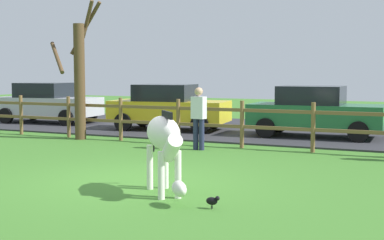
{
  "coord_description": "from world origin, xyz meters",
  "views": [
    {
      "loc": [
        5.28,
        -8.77,
        2.06
      ],
      "look_at": [
        0.6,
        1.42,
        1.05
      ],
      "focal_mm": 51.01,
      "sensor_mm": 36.0,
      "label": 1
    }
  ],
  "objects_px": {
    "zebra": "(165,140)",
    "parked_car_yellow": "(168,107)",
    "visitor_right_of_tree": "(199,115)",
    "parked_car_silver": "(48,102)",
    "parked_car_green": "(315,111)",
    "bare_tree": "(79,75)",
    "crow_on_grass": "(213,201)"
  },
  "relations": [
    {
      "from": "crow_on_grass",
      "to": "parked_car_yellow",
      "type": "relative_size",
      "value": 0.05
    },
    {
      "from": "crow_on_grass",
      "to": "parked_car_yellow",
      "type": "height_order",
      "value": "parked_car_yellow"
    },
    {
      "from": "parked_car_yellow",
      "to": "visitor_right_of_tree",
      "type": "bearing_deg",
      "value": -52.94
    },
    {
      "from": "bare_tree",
      "to": "zebra",
      "type": "relative_size",
      "value": 2.69
    },
    {
      "from": "visitor_right_of_tree",
      "to": "zebra",
      "type": "bearing_deg",
      "value": -72.21
    },
    {
      "from": "parked_car_green",
      "to": "visitor_right_of_tree",
      "type": "bearing_deg",
      "value": -120.86
    },
    {
      "from": "parked_car_silver",
      "to": "parked_car_yellow",
      "type": "xyz_separation_m",
      "value": [
        5.48,
        -0.34,
        0.0
      ]
    },
    {
      "from": "zebra",
      "to": "parked_car_silver",
      "type": "xyz_separation_m",
      "value": [
        -9.85,
        9.01,
        -0.08
      ]
    },
    {
      "from": "bare_tree",
      "to": "parked_car_silver",
      "type": "distance_m",
      "value": 5.43
    },
    {
      "from": "zebra",
      "to": "parked_car_yellow",
      "type": "height_order",
      "value": "parked_car_yellow"
    },
    {
      "from": "zebra",
      "to": "parked_car_silver",
      "type": "relative_size",
      "value": 0.38
    },
    {
      "from": "parked_car_green",
      "to": "bare_tree",
      "type": "bearing_deg",
      "value": -153.71
    },
    {
      "from": "zebra",
      "to": "parked_car_green",
      "type": "xyz_separation_m",
      "value": [
        0.63,
        8.74,
        -0.08
      ]
    },
    {
      "from": "crow_on_grass",
      "to": "parked_car_silver",
      "type": "bearing_deg",
      "value": 138.87
    },
    {
      "from": "zebra",
      "to": "parked_car_yellow",
      "type": "relative_size",
      "value": 0.37
    },
    {
      "from": "parked_car_green",
      "to": "parked_car_silver",
      "type": "height_order",
      "value": "same"
    },
    {
      "from": "parked_car_yellow",
      "to": "visitor_right_of_tree",
      "type": "xyz_separation_m",
      "value": [
        2.77,
        -3.67,
        0.06
      ]
    },
    {
      "from": "parked_car_yellow",
      "to": "visitor_right_of_tree",
      "type": "height_order",
      "value": "visitor_right_of_tree"
    },
    {
      "from": "bare_tree",
      "to": "parked_car_green",
      "type": "distance_m",
      "value": 7.25
    },
    {
      "from": "parked_car_silver",
      "to": "visitor_right_of_tree",
      "type": "distance_m",
      "value": 9.17
    },
    {
      "from": "crow_on_grass",
      "to": "visitor_right_of_tree",
      "type": "xyz_separation_m",
      "value": [
        -2.7,
        5.55,
        0.78
      ]
    },
    {
      "from": "parked_car_silver",
      "to": "zebra",
      "type": "bearing_deg",
      "value": -42.43
    },
    {
      "from": "crow_on_grass",
      "to": "parked_car_silver",
      "type": "distance_m",
      "value": 14.55
    },
    {
      "from": "crow_on_grass",
      "to": "visitor_right_of_tree",
      "type": "height_order",
      "value": "visitor_right_of_tree"
    },
    {
      "from": "zebra",
      "to": "parked_car_silver",
      "type": "distance_m",
      "value": 13.35
    },
    {
      "from": "crow_on_grass",
      "to": "bare_tree",
      "type": "bearing_deg",
      "value": 138.38
    },
    {
      "from": "parked_car_green",
      "to": "zebra",
      "type": "bearing_deg",
      "value": -94.11
    },
    {
      "from": "parked_car_yellow",
      "to": "zebra",
      "type": "bearing_deg",
      "value": -63.23
    },
    {
      "from": "bare_tree",
      "to": "visitor_right_of_tree",
      "type": "height_order",
      "value": "bare_tree"
    },
    {
      "from": "bare_tree",
      "to": "visitor_right_of_tree",
      "type": "bearing_deg",
      "value": -7.69
    },
    {
      "from": "parked_car_silver",
      "to": "visitor_right_of_tree",
      "type": "relative_size",
      "value": 2.51
    },
    {
      "from": "bare_tree",
      "to": "parked_car_green",
      "type": "bearing_deg",
      "value": 26.29
    }
  ]
}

